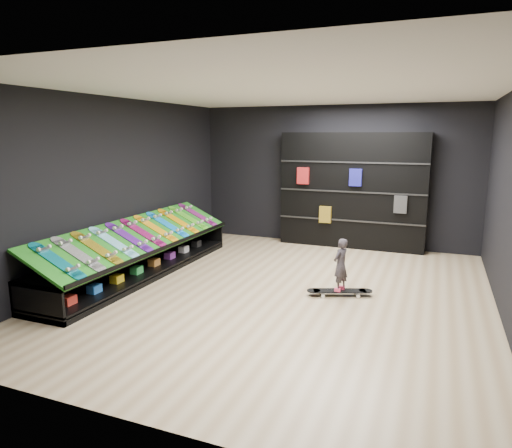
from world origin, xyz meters
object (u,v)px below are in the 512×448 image
at_px(display_rack, 142,260).
at_px(child, 340,275).
at_px(back_shelving, 352,191).
at_px(floor_skateboard, 340,293).

height_order(display_rack, child, child).
height_order(back_shelving, child, back_shelving).
xyz_separation_m(display_rack, floor_skateboard, (3.40, 0.20, -0.20)).
bearing_deg(back_shelving, display_rack, -131.91).
height_order(display_rack, back_shelving, back_shelving).
relative_size(floor_skateboard, child, 2.06).
bearing_deg(floor_skateboard, back_shelving, 76.40).
bearing_deg(back_shelving, floor_skateboard, -82.29).
xyz_separation_m(display_rack, child, (3.40, 0.20, 0.08)).
distance_m(display_rack, child, 3.41).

